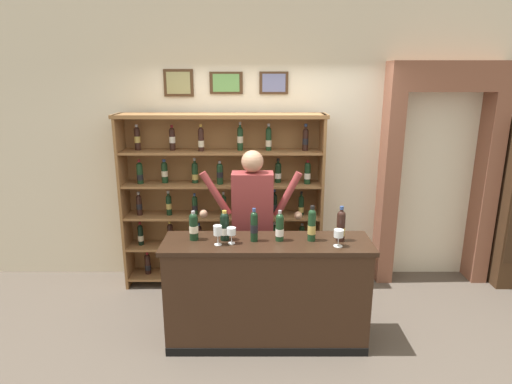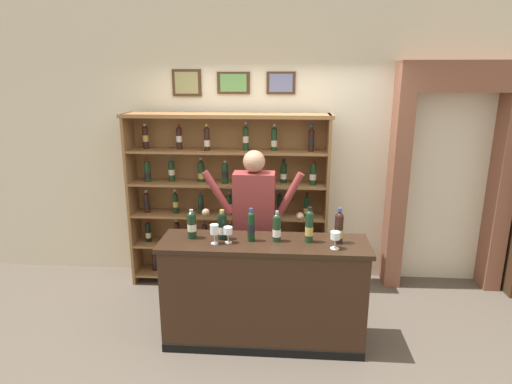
{
  "view_description": "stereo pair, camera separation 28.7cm",
  "coord_description": "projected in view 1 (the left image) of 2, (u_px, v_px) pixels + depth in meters",
  "views": [
    {
      "loc": [
        -0.15,
        -3.5,
        2.37
      ],
      "look_at": [
        -0.13,
        0.13,
        1.39
      ],
      "focal_mm": 30.2,
      "sensor_mm": 36.0,
      "label": 1
    },
    {
      "loc": [
        0.14,
        -3.49,
        2.37
      ],
      "look_at": [
        -0.13,
        0.13,
        1.39
      ],
      "focal_mm": 30.2,
      "sensor_mm": 36.0,
      "label": 2
    }
  ],
  "objects": [
    {
      "name": "back_wall",
      "position": [
        267.0,
        128.0,
        4.98
      ],
      "size": [
        12.0,
        0.19,
        3.57
      ],
      "color": "beige",
      "rests_on": "ground"
    },
    {
      "name": "shopkeeper",
      "position": [
        251.0,
        214.0,
        4.27
      ],
      "size": [
        1.02,
        0.22,
        1.68
      ],
      "color": "#2D3347",
      "rests_on": "ground"
    },
    {
      "name": "ground_plane",
      "position": [
        270.0,
        340.0,
        4.0
      ],
      "size": [
        14.0,
        14.0,
        0.02
      ],
      "primitive_type": "cube",
      "color": "brown"
    },
    {
      "name": "wine_glass_spare",
      "position": [
        230.0,
        232.0,
        3.66
      ],
      "size": [
        0.08,
        0.08,
        0.14
      ],
      "color": "silver",
      "rests_on": "tasting_counter"
    },
    {
      "name": "tasting_bottle_bianco",
      "position": [
        310.0,
        224.0,
        3.72
      ],
      "size": [
        0.07,
        0.07,
        0.32
      ],
      "color": "#19381E",
      "rests_on": "tasting_counter"
    },
    {
      "name": "wine_glass_right",
      "position": [
        216.0,
        231.0,
        3.63
      ],
      "size": [
        0.07,
        0.07,
        0.17
      ],
      "color": "silver",
      "rests_on": "tasting_counter"
    },
    {
      "name": "tasting_bottle_brunello",
      "position": [
        339.0,
        225.0,
        3.72
      ],
      "size": [
        0.07,
        0.07,
        0.31
      ],
      "color": "black",
      "rests_on": "tasting_counter"
    },
    {
      "name": "archway_doorway",
      "position": [
        434.0,
        161.0,
        4.96
      ],
      "size": [
        1.3,
        0.45,
        2.52
      ],
      "color": "brown",
      "rests_on": "ground"
    },
    {
      "name": "tasting_bottle_rosso",
      "position": [
        252.0,
        226.0,
        3.71
      ],
      "size": [
        0.07,
        0.07,
        0.3
      ],
      "color": "black",
      "rests_on": "tasting_counter"
    },
    {
      "name": "wine_glass_center",
      "position": [
        337.0,
        234.0,
        3.6
      ],
      "size": [
        0.08,
        0.08,
        0.15
      ],
      "color": "silver",
      "rests_on": "tasting_counter"
    },
    {
      "name": "tasting_counter",
      "position": [
        265.0,
        292.0,
        3.87
      ],
      "size": [
        1.82,
        0.51,
        0.98
      ],
      "color": "#382316",
      "rests_on": "ground"
    },
    {
      "name": "tasting_bottle_super_tuscan",
      "position": [
        278.0,
        227.0,
        3.73
      ],
      "size": [
        0.07,
        0.07,
        0.28
      ],
      "color": "#19381E",
      "rests_on": "tasting_counter"
    },
    {
      "name": "tasting_bottle_vin_santo",
      "position": [
        223.0,
        226.0,
        3.74
      ],
      "size": [
        0.08,
        0.08,
        0.27
      ],
      "color": "black",
      "rests_on": "tasting_counter"
    },
    {
      "name": "wine_shelf",
      "position": [
        221.0,
        196.0,
        4.86
      ],
      "size": [
        2.27,
        0.36,
        1.98
      ],
      "color": "olive",
      "rests_on": "ground"
    },
    {
      "name": "tasting_bottle_riserva",
      "position": [
        192.0,
        226.0,
        3.74
      ],
      "size": [
        0.08,
        0.08,
        0.26
      ],
      "color": "black",
      "rests_on": "tasting_counter"
    }
  ]
}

